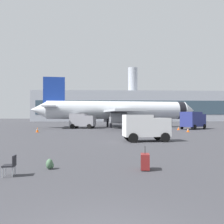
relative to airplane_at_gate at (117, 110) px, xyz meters
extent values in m
cylinder|color=silver|center=(0.23, 0.03, 0.04)|extent=(30.24, 7.12, 3.80)
cone|color=silver|center=(16.33, 1.83, 0.04)|extent=(2.79, 3.86, 3.61)
cone|color=silver|center=(-16.26, -1.83, 0.04)|extent=(3.56, 3.76, 3.42)
cylinder|color=black|center=(14.14, 1.59, 0.04)|extent=(1.82, 4.01, 3.88)
cube|color=silver|center=(-1.65, 7.86, -0.26)|extent=(6.56, 16.44, 0.36)
cube|color=silver|center=(0.13, -8.04, -0.26)|extent=(6.56, 16.44, 0.36)
cylinder|color=gray|center=(-1.38, 5.38, -1.56)|extent=(3.43, 2.54, 2.20)
cylinder|color=gray|center=(-0.15, -5.55, -1.56)|extent=(3.43, 2.54, 2.20)
cube|color=#193899|center=(-13.18, -1.48, 3.64)|extent=(4.41, 0.85, 6.40)
cube|color=silver|center=(-14.04, 1.64, 0.64)|extent=(3.25, 6.25, 0.24)
cube|color=silver|center=(-13.32, -4.72, 0.64)|extent=(3.25, 6.25, 0.24)
cylinder|color=black|center=(12.16, 1.36, -2.76)|extent=(0.36, 0.36, 1.80)
cylinder|color=black|center=(-2.02, 2.19, -2.76)|extent=(0.44, 0.44, 1.80)
cylinder|color=black|center=(-1.49, -2.58, -2.76)|extent=(0.44, 0.44, 1.80)
cube|color=gray|center=(-5.54, -4.62, -2.14)|extent=(2.16, 2.54, 2.04)
cube|color=#1E232D|center=(-4.85, -4.79, -1.66)|extent=(0.55, 1.94, 0.84)
cube|color=gray|center=(-7.87, -4.05, -1.96)|extent=(3.56, 2.88, 2.40)
cylinder|color=black|center=(-5.15, -3.54, -3.21)|extent=(0.93, 0.43, 0.90)
cylinder|color=black|center=(-5.70, -5.77, -3.21)|extent=(0.93, 0.43, 0.90)
cylinder|color=black|center=(-8.41, -2.73, -3.21)|extent=(0.93, 0.43, 0.90)
cylinder|color=black|center=(-8.96, -4.97, -3.21)|extent=(0.93, 0.43, 0.90)
cube|color=navy|center=(15.32, -5.95, -2.01)|extent=(2.88, 2.89, 2.29)
cube|color=#1E232D|center=(15.83, -5.45, -1.47)|extent=(1.57, 1.60, 0.95)
cube|color=navy|center=(13.18, -8.05, -1.81)|extent=(4.77, 4.74, 2.70)
cylinder|color=black|center=(14.40, -5.10, -3.21)|extent=(0.80, 0.79, 0.90)
cylinder|color=black|center=(16.15, -6.88, -3.21)|extent=(0.80, 0.79, 0.90)
cylinder|color=black|center=(11.40, -8.04, -3.21)|extent=(0.80, 0.79, 0.90)
cylinder|color=black|center=(13.15, -9.82, -3.21)|extent=(0.80, 0.79, 0.90)
cube|color=white|center=(2.32, -28.37, -2.27)|extent=(1.96, 2.17, 1.78)
cube|color=#1E232D|center=(3.07, -28.29, -1.85)|extent=(0.27, 1.80, 0.74)
cube|color=white|center=(0.14, -28.60, -2.11)|extent=(2.83, 2.26, 2.10)
cylinder|color=black|center=(2.43, -27.31, -3.21)|extent=(0.92, 0.31, 0.90)
cylinder|color=black|center=(2.65, -29.39, -3.21)|extent=(0.92, 0.31, 0.90)
cylinder|color=black|center=(-0.63, -27.62, -3.21)|extent=(0.92, 0.31, 0.90)
cylinder|color=black|center=(-0.41, -29.71, -3.21)|extent=(0.92, 0.31, 0.90)
cube|color=#F2590C|center=(-10.08, 2.02, -3.64)|extent=(0.44, 0.44, 0.04)
cone|color=#F2590C|center=(-10.08, 2.02, -3.30)|extent=(0.36, 0.36, 0.64)
cylinder|color=white|center=(-10.08, 2.02, -3.27)|extent=(0.23, 0.23, 0.10)
cube|color=#F2590C|center=(-12.98, -15.17, -3.64)|extent=(0.44, 0.44, 0.04)
cone|color=#F2590C|center=(-12.98, -15.17, -3.25)|extent=(0.36, 0.36, 0.73)
cylinder|color=white|center=(-12.98, -15.17, -3.21)|extent=(0.23, 0.23, 0.10)
cube|color=#F2590C|center=(10.10, -10.12, -3.64)|extent=(0.44, 0.44, 0.04)
cone|color=#F2590C|center=(10.10, -10.12, -3.33)|extent=(0.36, 0.36, 0.58)
cylinder|color=white|center=(10.10, -10.12, -3.30)|extent=(0.23, 0.23, 0.10)
cube|color=#F2590C|center=(9.85, -15.49, -3.64)|extent=(0.44, 0.44, 0.04)
cone|color=#F2590C|center=(9.85, -15.49, -3.34)|extent=(0.36, 0.36, 0.56)
cylinder|color=white|center=(9.85, -15.49, -3.31)|extent=(0.23, 0.23, 0.10)
cube|color=maroon|center=(-1.34, -40.89, -3.27)|extent=(0.50, 0.69, 0.70)
cylinder|color=black|center=(-1.34, -40.89, -2.74)|extent=(0.02, 0.02, 0.36)
cylinder|color=black|center=(-1.30, -40.67, -3.62)|extent=(0.08, 0.04, 0.08)
cylinder|color=black|center=(-1.37, -41.11, -3.62)|extent=(0.08, 0.04, 0.08)
ellipsoid|color=#476B4C|center=(-5.78, -40.51, -3.42)|extent=(0.32, 0.40, 0.48)
ellipsoid|color=#476B4C|center=(-5.64, -40.51, -3.49)|extent=(0.12, 0.28, 0.24)
cube|color=black|center=(-7.16, -41.81, -3.22)|extent=(0.52, 0.52, 0.06)
cube|color=black|center=(-6.95, -41.79, -3.00)|extent=(0.09, 0.48, 0.40)
cylinder|color=#999EA5|center=(-7.34, -42.01, -3.44)|extent=(0.04, 0.04, 0.44)
cylinder|color=#999EA5|center=(-7.37, -41.63, -3.44)|extent=(0.04, 0.04, 0.44)
cylinder|color=#999EA5|center=(-6.95, -41.98, -3.44)|extent=(0.04, 0.04, 0.44)
cylinder|color=#999EA5|center=(-6.99, -41.60, -3.44)|extent=(0.04, 0.04, 0.44)
cube|color=#9EA3AD|center=(11.66, 62.96, 3.03)|extent=(90.56, 22.50, 13.38)
cube|color=#334756|center=(11.66, 51.66, 2.36)|extent=(86.03, 0.10, 6.02)
cylinder|color=#9EA3AD|center=(11.54, 62.96, 15.72)|extent=(4.40, 4.40, 12.00)
camera|label=1|loc=(-3.34, -52.01, -1.15)|focal=38.92mm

